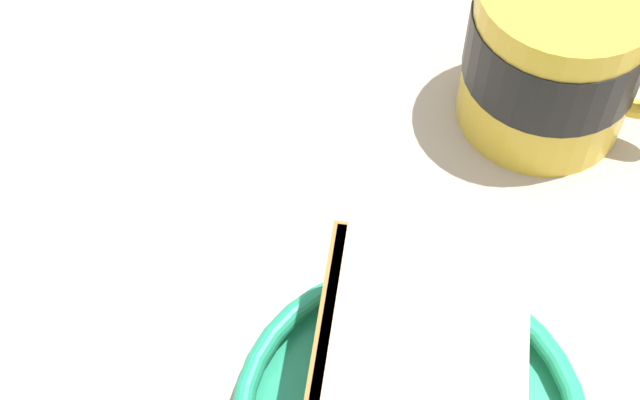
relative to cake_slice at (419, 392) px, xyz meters
The scene contains 3 objects.
ground_plane 11.83cm from the cake_slice, ahead, with size 154.06×154.06×3.81cm, color tan.
cake_slice is the anchor object (origin of this frame).
tea_mug 20.13cm from the cake_slice, 35.04° to the right, with size 9.24×10.64×8.99cm.
Camera 1 is at (-25.22, 6.94, 40.22)cm, focal length 53.25 mm.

